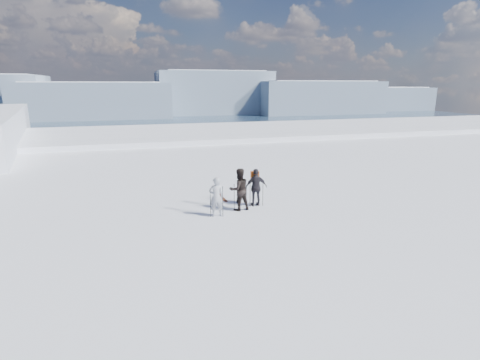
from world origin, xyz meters
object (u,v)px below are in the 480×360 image
object	(u,v)px
skier_grey	(216,197)
skis_loose	(221,197)
skier_pack	(256,187)
skier_dark	(239,189)

from	to	relation	value
skier_grey	skis_loose	size ratio (longest dim) A/B	1.01
skier_pack	skis_loose	world-z (taller)	skier_pack
skier_pack	skier_grey	bearing A→B (deg)	26.82
skier_grey	skier_dark	size ratio (longest dim) A/B	0.90
skier_dark	skis_loose	distance (m)	2.35
skier_dark	skier_grey	bearing A→B (deg)	15.33
skier_grey	skier_pack	bearing A→B (deg)	-155.48
skier_dark	skier_pack	size ratio (longest dim) A/B	1.09
skier_grey	skier_dark	bearing A→B (deg)	-154.29
skier_grey	skier_dark	distance (m)	1.27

